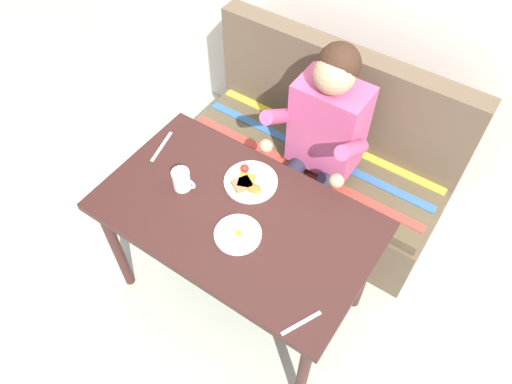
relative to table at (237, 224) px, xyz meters
The scene contains 9 objects.
ground_plane 0.65m from the table, ahead, with size 8.00×8.00×0.00m, color #AAB19F.
table is the anchor object (origin of this frame).
couch 0.83m from the table, 90.00° to the left, with size 1.44×0.56×1.00m.
person 0.60m from the table, 82.59° to the left, with size 0.45×0.61×1.21m.
plate_breakfast 0.20m from the table, 105.60° to the left, with size 0.24×0.24×0.05m.
plate_eggs 0.14m from the table, 50.61° to the right, with size 0.20×0.20×0.04m.
coffee_mug 0.31m from the table, behind, with size 0.12×0.08×0.10m.
fork 0.56m from the table, 28.88° to the right, with size 0.01×0.17×0.01m, color silver.
knife 0.54m from the table, 167.39° to the left, with size 0.01×0.20×0.01m, color silver.
Camera 1 is at (0.75, -0.95, 2.42)m, focal length 34.19 mm.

